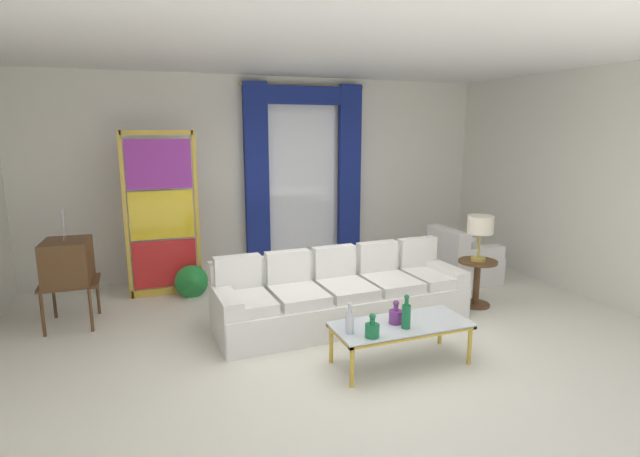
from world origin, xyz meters
The scene contains 17 objects.
ground_plane centered at (0.00, 0.00, 0.00)m, with size 16.00×16.00×0.00m, color silver.
wall_rear centered at (0.00, 3.06, 1.50)m, with size 8.00×0.12×3.00m, color white.
wall_right centered at (3.66, 0.60, 1.50)m, with size 0.12×7.00×3.00m, color white.
ceiling_slab centered at (0.00, 0.80, 3.02)m, with size 8.00×7.60×0.04m, color white.
curtained_window centered at (0.53, 2.89, 1.74)m, with size 2.00×0.17×2.70m.
couch_white_long centered at (0.17, 0.56, 0.31)m, with size 2.95×1.03×0.86m.
coffee_table centered at (0.30, -0.65, 0.37)m, with size 1.31×0.57×0.41m.
bottle_blue_decanter centered at (0.25, -0.62, 0.49)m, with size 0.13×0.13×0.23m.
bottle_crystal_tall centered at (-0.25, -0.68, 0.53)m, with size 0.07×0.07×0.30m.
bottle_amber_squat centered at (0.28, -0.76, 0.54)m, with size 0.08×0.08×0.33m.
bottle_ruby_flask centered at (-0.10, -0.82, 0.48)m, with size 0.13×0.13×0.22m.
vintage_tv centered at (-2.76, 1.52, 0.73)m, with size 0.62×0.63×1.35m.
armchair_white centered at (2.45, 1.36, 0.29)m, with size 0.82×0.82×0.80m.
stained_glass_divider centered at (-1.68, 2.24, 1.06)m, with size 0.95×0.05×2.20m.
peacock_figurine centered at (-1.36, 1.94, 0.22)m, with size 0.44×0.60×0.50m.
round_side_table centered at (1.99, 0.41, 0.36)m, with size 0.48×0.48×0.59m.
table_lamp_brass centered at (1.99, 0.41, 1.03)m, with size 0.32×0.32×0.57m.
Camera 1 is at (-1.96, -4.49, 2.22)m, focal length 27.66 mm.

